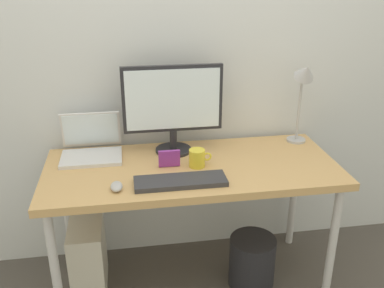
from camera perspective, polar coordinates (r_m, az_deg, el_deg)
The scene contains 12 objects.
ground_plane at distance 2.65m, azimuth 0.00°, elevation -17.57°, with size 6.00×6.00×0.00m, color #4C4742.
back_wall at distance 2.44m, azimuth -1.50°, elevation 12.99°, with size 4.40×0.04×2.60m, color silver.
desk at distance 2.27m, azimuth 0.00°, elevation -4.32°, with size 1.52×0.66×0.75m.
monitor at distance 2.31m, azimuth -2.57°, elevation 5.31°, with size 0.54×0.20×0.48m.
laptop at distance 2.39m, azimuth -13.20°, elevation -0.18°, with size 0.32×0.27×0.23m.
desk_lamp at distance 2.48m, azimuth 14.61°, elevation 7.61°, with size 0.11×0.16×0.49m.
keyboard at distance 2.05m, azimuth -1.54°, elevation -4.95°, with size 0.44×0.14×0.02m, color #333338.
mouse at distance 2.03m, azimuth -9.97°, elevation -5.56°, with size 0.06×0.09×0.03m, color #B2B2B7.
coffee_mug at distance 2.21m, azimuth 0.71°, elevation -1.87°, with size 0.12×0.08×0.09m.
photo_frame at distance 2.20m, azimuth -3.03°, elevation -1.91°, with size 0.11×0.02×0.09m, color purple.
computer_tower at distance 2.55m, azimuth -13.56°, elevation -14.19°, with size 0.18×0.36×0.42m, color silver.
wastebasket at distance 2.56m, azimuth 7.94°, elevation -15.15°, with size 0.26×0.26×0.30m, color #232328.
Camera 1 is at (-0.32, -1.99, 1.72)m, focal length 40.25 mm.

